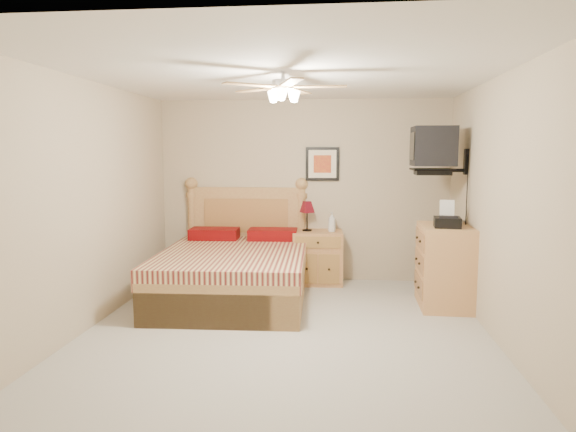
% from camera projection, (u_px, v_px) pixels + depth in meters
% --- Properties ---
extents(floor, '(4.50, 4.50, 0.00)m').
position_uv_depth(floor, '(286.00, 333.00, 5.08)').
color(floor, '#A19D92').
rests_on(floor, ground).
extents(ceiling, '(4.00, 4.50, 0.04)m').
position_uv_depth(ceiling, '(285.00, 74.00, 4.77)').
color(ceiling, white).
rests_on(ceiling, ground).
extents(wall_back, '(4.00, 0.04, 2.50)m').
position_uv_depth(wall_back, '(303.00, 191.00, 7.14)').
color(wall_back, tan).
rests_on(wall_back, ground).
extents(wall_front, '(4.00, 0.04, 2.50)m').
position_uv_depth(wall_front, '(239.00, 253.00, 2.70)').
color(wall_front, tan).
rests_on(wall_front, ground).
extents(wall_left, '(0.04, 4.50, 2.50)m').
position_uv_depth(wall_left, '(87.00, 206.00, 5.13)').
color(wall_left, tan).
rests_on(wall_left, ground).
extents(wall_right, '(0.04, 4.50, 2.50)m').
position_uv_depth(wall_right, '(501.00, 210.00, 4.72)').
color(wall_right, tan).
rests_on(wall_right, ground).
extents(bed, '(1.78, 2.28, 1.43)m').
position_uv_depth(bed, '(233.00, 241.00, 6.17)').
color(bed, '#A26E45').
rests_on(bed, ground).
extents(nightstand, '(0.69, 0.53, 0.72)m').
position_uv_depth(nightstand, '(318.00, 257.00, 6.99)').
color(nightstand, '#A36833').
rests_on(nightstand, ground).
extents(table_lamp, '(0.26, 0.26, 0.40)m').
position_uv_depth(table_lamp, '(307.00, 216.00, 6.95)').
color(table_lamp, '#580A14').
rests_on(table_lamp, nightstand).
extents(lotion_bottle, '(0.13, 0.13, 0.27)m').
position_uv_depth(lotion_bottle, '(332.00, 222.00, 6.87)').
color(lotion_bottle, silver).
rests_on(lotion_bottle, nightstand).
extents(framed_picture, '(0.46, 0.04, 0.46)m').
position_uv_depth(framed_picture, '(322.00, 164.00, 7.05)').
color(framed_picture, black).
rests_on(framed_picture, wall_back).
extents(dresser, '(0.57, 0.81, 0.95)m').
position_uv_depth(dresser, '(444.00, 266.00, 5.92)').
color(dresser, tan).
rests_on(dresser, ground).
extents(fax_machine, '(0.31, 0.33, 0.30)m').
position_uv_depth(fax_machine, '(448.00, 214.00, 5.69)').
color(fax_machine, black).
rests_on(fax_machine, dresser).
extents(magazine_lower, '(0.24, 0.29, 0.02)m').
position_uv_depth(magazine_lower, '(443.00, 222.00, 6.09)').
color(magazine_lower, beige).
rests_on(magazine_lower, dresser).
extents(magazine_upper, '(0.24, 0.30, 0.02)m').
position_uv_depth(magazine_upper, '(446.00, 220.00, 6.08)').
color(magazine_upper, gray).
rests_on(magazine_upper, magazine_lower).
extents(wall_tv, '(0.56, 0.46, 0.58)m').
position_uv_depth(wall_tv, '(446.00, 150.00, 6.00)').
color(wall_tv, black).
rests_on(wall_tv, wall_right).
extents(ceiling_fan, '(1.14, 1.14, 0.28)m').
position_uv_depth(ceiling_fan, '(283.00, 87.00, 4.59)').
color(ceiling_fan, silver).
rests_on(ceiling_fan, ceiling).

